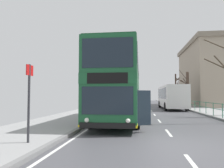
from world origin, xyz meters
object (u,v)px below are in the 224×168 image
(bus_stop_sign_near, at_px, (29,94))
(bare_tree_far_01, at_px, (187,89))
(double_decker_bus_main, at_px, (119,86))
(bare_tree_far_02, at_px, (176,87))
(background_bus_far_lane, at_px, (171,96))

(bus_stop_sign_near, height_order, bare_tree_far_01, bare_tree_far_01)
(double_decker_bus_main, bearing_deg, bare_tree_far_02, 74.88)
(double_decker_bus_main, distance_m, bare_tree_far_01, 19.35)
(background_bus_far_lane, xyz_separation_m, bare_tree_far_02, (3.62, 18.66, 1.84))
(double_decker_bus_main, relative_size, bare_tree_far_02, 1.70)
(background_bus_far_lane, bearing_deg, double_decker_bus_main, -110.15)
(background_bus_far_lane, height_order, bus_stop_sign_near, background_bus_far_lane)
(bare_tree_far_02, bearing_deg, double_decker_bus_main, -105.12)
(double_decker_bus_main, relative_size, background_bus_far_lane, 0.95)
(double_decker_bus_main, xyz_separation_m, background_bus_far_lane, (5.40, 14.71, -0.75))
(double_decker_bus_main, distance_m, bus_stop_sign_near, 7.73)
(bus_stop_sign_near, bearing_deg, bare_tree_far_02, 74.33)
(bus_stop_sign_near, distance_m, bare_tree_far_01, 27.04)
(double_decker_bus_main, height_order, background_bus_far_lane, double_decker_bus_main)
(double_decker_bus_main, distance_m, bare_tree_far_02, 34.58)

